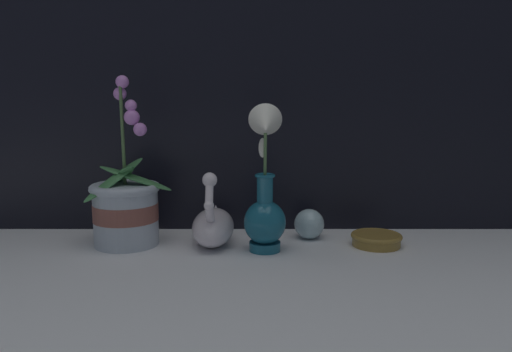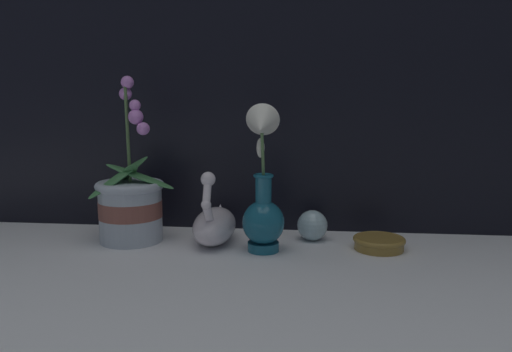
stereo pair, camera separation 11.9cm
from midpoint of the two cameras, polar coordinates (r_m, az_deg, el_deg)
ground_plane at (r=1.11m, az=1.67°, el=-9.61°), size 2.80×2.80×0.00m
orchid_potted_plant at (r=1.25m, az=-11.52°, el=-3.15°), size 0.21×0.18×0.40m
swan_figurine at (r=1.22m, az=-1.96°, el=-5.50°), size 0.10×0.22×0.19m
blue_vase at (r=1.13m, az=3.83°, el=-2.86°), size 0.10×0.14×0.34m
glass_sphere at (r=1.26m, az=9.18°, el=-5.62°), size 0.08×0.08×0.08m
amber_dish at (r=1.22m, az=16.65°, el=-7.30°), size 0.12×0.12×0.03m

